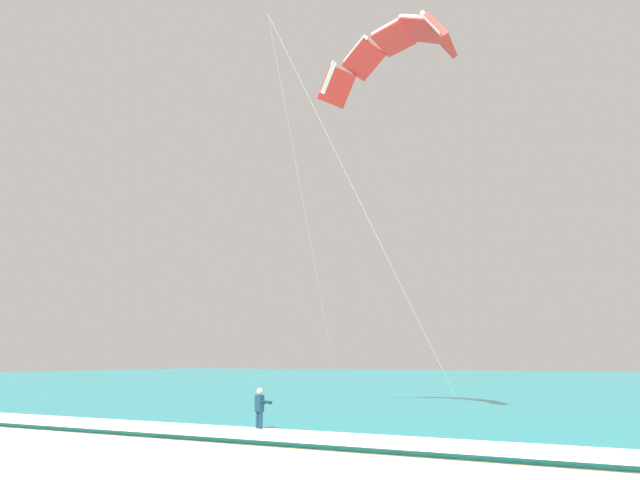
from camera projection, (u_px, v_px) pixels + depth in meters
The scene contains 5 objects.
sea at pixel (554, 382), 70.64m from camera, with size 200.00×120.00×0.20m, color teal.
surf_foam at pixel (385, 441), 18.60m from camera, with size 200.00×2.76×0.04m, color white.
surfboard at pixel (259, 435), 21.80m from camera, with size 0.99×1.45×0.09m.
kitesurfer at pixel (260, 409), 21.99m from camera, with size 0.66×0.66×1.69m.
kite_primary at pixel (388, 50), 30.19m from camera, with size 8.18×8.59×18.25m.
Camera 1 is at (6.65, -4.03, 2.75)m, focal length 33.43 mm.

